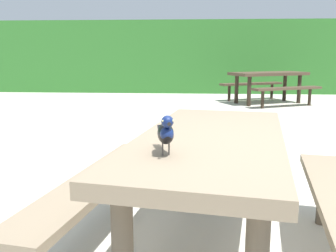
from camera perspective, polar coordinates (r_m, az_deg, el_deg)
The scene contains 4 objects.
hedge_wall at distance 11.95m, azimuth 6.12°, elevation 10.28°, with size 28.00×1.33×2.14m, color #2D6B28.
picnic_table_foreground at distance 2.15m, azimuth 6.48°, elevation -6.07°, with size 1.95×1.97×0.74m.
bird_grackle at distance 1.64m, azimuth -0.32°, elevation -0.96°, with size 0.10×0.28×0.18m.
picnic_table_mid_left at distance 9.38m, azimuth 14.83°, elevation 6.70°, with size 2.27×2.25×0.74m.
Camera 1 is at (-0.41, -1.94, 1.18)m, focal length 40.59 mm.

